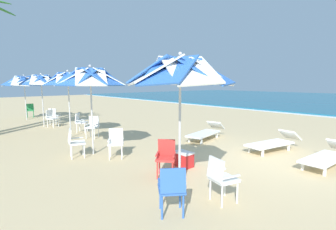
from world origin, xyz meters
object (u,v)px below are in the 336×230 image
object	(u,v)px
sun_lounger_2	(206,132)
sun_lounger_0	(328,156)
plastic_chair_7	(52,117)
plastic_chair_8	(54,115)
plastic_chair_4	(75,141)
beach_umbrella_2	(68,80)
plastic_chair_3	(116,141)
sun_lounger_1	(274,142)
plastic_chair_0	(166,155)
cooler_box	(183,159)
plastic_chair_1	(221,177)
plastic_chair_2	(172,187)
beach_umbrella_1	(90,78)
plastic_chair_5	(93,126)
plastic_chair_6	(80,121)
beach_umbrella_0	(180,73)
plastic_chair_9	(30,110)
beach_umbrella_4	(24,81)
beach_umbrella_3	(41,81)

from	to	relation	value
sun_lounger_2	sun_lounger_0	bearing A→B (deg)	-0.47
plastic_chair_7	plastic_chair_8	world-z (taller)	same
plastic_chair_4	beach_umbrella_2	size ratio (longest dim) A/B	0.32
plastic_chair_7	sun_lounger_2	xyz separation A→B (m)	(6.80, 3.74, -0.22)
plastic_chair_3	plastic_chair_8	xyz separation A→B (m)	(-7.34, 0.49, 0.00)
sun_lounger_1	plastic_chair_7	bearing A→B (deg)	-156.36
plastic_chair_0	sun_lounger_1	xyz separation A→B (m)	(0.67, 4.08, -0.22)
cooler_box	plastic_chair_3	bearing A→B (deg)	-153.53
plastic_chair_1	plastic_chair_2	world-z (taller)	same
beach_umbrella_1	sun_lounger_1	size ratio (longest dim) A/B	1.24
plastic_chair_5	plastic_chair_8	world-z (taller)	same
beach_umbrella_1	plastic_chair_4	xyz separation A→B (m)	(-0.02, -0.56, -1.86)
plastic_chair_2	plastic_chair_7	distance (m)	10.19
plastic_chair_1	plastic_chair_6	xyz separation A→B (m)	(-8.19, 0.67, 0.00)
plastic_chair_4	plastic_chair_3	bearing A→B (deg)	49.40
sun_lounger_0	plastic_chair_3	bearing A→B (deg)	-138.88
plastic_chair_2	beach_umbrella_0	bearing A→B (deg)	128.86
plastic_chair_7	beach_umbrella_1	bearing A→B (deg)	-5.06
plastic_chair_1	sun_lounger_0	bearing A→B (deg)	80.34
plastic_chair_3	sun_lounger_2	size ratio (longest dim) A/B	0.39
beach_umbrella_1	cooler_box	bearing A→B (deg)	26.07
plastic_chair_3	sun_lounger_0	xyz separation A→B (m)	(4.42, 3.86, -0.22)
cooler_box	plastic_chair_1	bearing A→B (deg)	-25.44
beach_umbrella_1	plastic_chair_6	size ratio (longest dim) A/B	3.18
plastic_chair_5	plastic_chair_9	distance (m)	8.24
plastic_chair_2	plastic_chair_5	distance (m)	6.69
plastic_chair_4	sun_lounger_2	world-z (taller)	plastic_chair_4
sun_lounger_0	plastic_chair_4	bearing A→B (deg)	-137.46
plastic_chair_4	beach_umbrella_4	bearing A→B (deg)	175.63
plastic_chair_6	sun_lounger_1	distance (m)	7.99
plastic_chair_1	sun_lounger_2	bearing A→B (deg)	132.97
plastic_chair_6	plastic_chair_5	bearing A→B (deg)	-3.02
beach_umbrella_1	sun_lounger_0	world-z (taller)	beach_umbrella_1
plastic_chair_6	cooler_box	size ratio (longest dim) A/B	1.73
beach_umbrella_4	sun_lounger_2	world-z (taller)	beach_umbrella_4
beach_umbrella_4	beach_umbrella_0	bearing A→B (deg)	0.19
plastic_chair_4	plastic_chair_5	world-z (taller)	same
plastic_chair_0	sun_lounger_0	size ratio (longest dim) A/B	0.40
plastic_chair_2	plastic_chair_9	bearing A→B (deg)	175.47
plastic_chair_9	beach_umbrella_1	bearing A→B (deg)	-3.19
plastic_chair_4	beach_umbrella_2	bearing A→B (deg)	162.13
plastic_chair_8	cooler_box	world-z (taller)	plastic_chair_8
beach_umbrella_3	beach_umbrella_1	bearing A→B (deg)	-2.12
plastic_chair_2	beach_umbrella_2	size ratio (longest dim) A/B	0.32
plastic_chair_8	plastic_chair_9	world-z (taller)	same
plastic_chair_3	plastic_chair_6	world-z (taller)	same
plastic_chair_4	cooler_box	xyz separation A→B (m)	(2.69, 1.87, -0.30)
beach_umbrella_0	sun_lounger_0	bearing A→B (deg)	69.12
sun_lounger_0	sun_lounger_1	world-z (taller)	same
plastic_chair_3	plastic_chair_4	size ratio (longest dim) A/B	1.00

